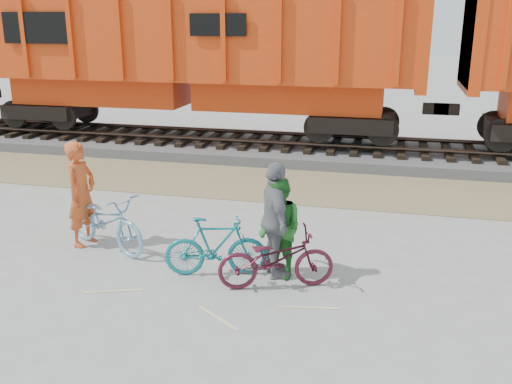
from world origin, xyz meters
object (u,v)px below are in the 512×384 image
Objects in this scene: hopper_car_center at (190,52)px; person_woman at (275,221)px; person_man at (279,228)px; person_solo at (81,194)px; bicycle_blue at (106,221)px; bicycle_maroon at (276,259)px; bicycle_teal at (216,247)px.

hopper_car_center is 7.39× the size of person_woman.
hopper_car_center is 10.04m from person_man.
hopper_car_center is 8.52× the size of person_man.
person_solo is 1.02× the size of person_woman.
person_solo is at bearing -84.24° from hopper_car_center.
hopper_car_center is at bearing 153.98° from person_man.
bicycle_blue is 1.12× the size of bicycle_maroon.
bicycle_blue reaches higher than bicycle_teal.
bicycle_maroon is 0.63m from person_woman.
bicycle_blue is 1.04× the size of person_solo.
hopper_car_center reaches higher than bicycle_teal.
person_solo is (-0.50, 0.10, 0.44)m from bicycle_blue.
person_woman is at bearing -62.42° from hopper_car_center.
hopper_car_center is 7.25× the size of person_solo.
person_solo reaches higher than person_man.
hopper_car_center reaches higher than person_woman.
person_solo is (0.82, -8.15, -2.04)m from hopper_car_center.
hopper_car_center is at bearing 10.44° from person_solo.
person_man is at bearing -117.72° from person_woman.
bicycle_maroon is 0.53m from person_man.
person_woman is (0.93, 0.20, 0.45)m from bicycle_teal.
bicycle_blue is at bearing -96.63° from person_solo.
bicycle_blue is (1.32, -8.25, -2.48)m from hopper_car_center.
bicycle_teal is 2.89m from person_solo.
bicycle_maroon is 0.95× the size of person_woman.
bicycle_blue is 1.22× the size of person_man.
person_man is (1.00, 0.20, 0.33)m from bicycle_teal.
hopper_car_center is 8.44m from person_solo.
bicycle_maroon is at bearing -98.69° from person_solo.
person_solo is at bearing 60.14° from bicycle_teal.
bicycle_maroon is at bearing 168.31° from person_woman.
hopper_car_center is 9.88m from bicycle_teal.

